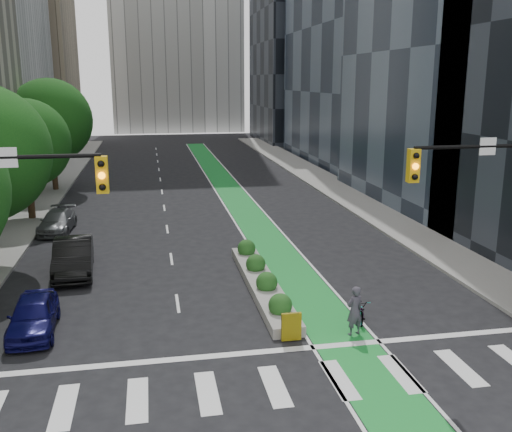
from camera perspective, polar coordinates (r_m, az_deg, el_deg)
name	(u,v)px	position (r m, az deg, el deg)	size (l,w,h in m)	color
ground	(268,370)	(18.51, 1.19, -15.11)	(160.00, 160.00, 0.00)	black
sidewalk_left	(29,209)	(42.67, -21.78, 0.64)	(3.60, 90.00, 0.15)	gray
sidewalk_right	(352,197)	(44.49, 9.53, 1.92)	(3.60, 90.00, 0.15)	gray
bike_lane_paint	(229,190)	(47.17, -2.69, 2.66)	(2.20, 70.00, 0.01)	#188830
building_tan_far	(15,47)	(83.67, -22.94, 15.31)	(14.00, 16.00, 26.00)	tan
building_dark_end	(307,43)	(87.24, 5.15, 16.82)	(14.00, 18.00, 28.00)	black
tree_midfar	(25,143)	(38.86, -22.06, 6.74)	(5.60, 5.60, 7.76)	black
tree_far	(50,120)	(48.61, -19.89, 8.97)	(6.60, 6.60, 9.00)	black
median_planter	(262,280)	(24.88, 0.59, -6.46)	(1.20, 10.26, 1.10)	gray
bicycle	(360,309)	(22.08, 10.39, -9.10)	(0.61, 1.76, 0.92)	gray
cyclist	(355,311)	(20.67, 9.83, -9.32)	(0.67, 0.44, 1.83)	#3C3743
parked_car_left_near	(33,315)	(22.13, -21.39, -9.21)	(1.58, 3.93, 1.34)	#0C0B45
parked_car_left_mid	(73,257)	(27.97, -17.80, -3.89)	(1.72, 4.93, 1.62)	black
parked_car_left_far	(57,221)	(35.96, -19.26, -0.51)	(1.75, 4.32, 1.25)	slate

